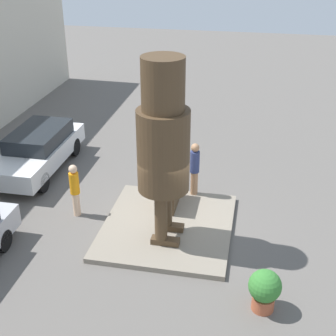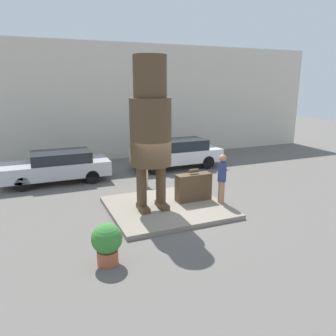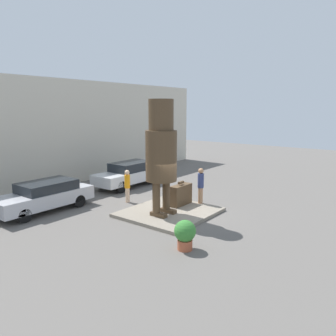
{
  "view_description": "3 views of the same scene",
  "coord_description": "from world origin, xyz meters",
  "px_view_note": "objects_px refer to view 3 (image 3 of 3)",
  "views": [
    {
      "loc": [
        -11.16,
        -2.23,
        7.81
      ],
      "look_at": [
        0.12,
        0.01,
        1.93
      ],
      "focal_mm": 50.0,
      "sensor_mm": 36.0,
      "label": 1
    },
    {
      "loc": [
        -4.22,
        -10.03,
        4.29
      ],
      "look_at": [
        0.05,
        0.05,
        1.49
      ],
      "focal_mm": 35.0,
      "sensor_mm": 36.0,
      "label": 2
    },
    {
      "loc": [
        -11.52,
        -8.79,
        4.81
      ],
      "look_at": [
        -0.01,
        0.07,
        2.15
      ],
      "focal_mm": 35.0,
      "sensor_mm": 36.0,
      "label": 3
    }
  ],
  "objects_px": {
    "parked_car_silver": "(44,195)",
    "parked_car_white": "(129,173)",
    "tourist": "(201,184)",
    "giant_suitcase": "(181,195)",
    "statue_figure": "(161,148)",
    "planter_pot": "(185,233)",
    "worker_hivis": "(127,185)"
  },
  "relations": [
    {
      "from": "tourist",
      "to": "parked_car_silver",
      "type": "distance_m",
      "value": 7.51
    },
    {
      "from": "statue_figure",
      "to": "worker_hivis",
      "type": "xyz_separation_m",
      "value": [
        0.77,
        2.87,
        -2.17
      ]
    },
    {
      "from": "parked_car_silver",
      "to": "parked_car_white",
      "type": "bearing_deg",
      "value": -177.09
    },
    {
      "from": "giant_suitcase",
      "to": "parked_car_silver",
      "type": "bearing_deg",
      "value": 131.82
    },
    {
      "from": "statue_figure",
      "to": "planter_pot",
      "type": "height_order",
      "value": "statue_figure"
    },
    {
      "from": "statue_figure",
      "to": "tourist",
      "type": "xyz_separation_m",
      "value": [
        2.5,
        -0.48,
        -1.98
      ]
    },
    {
      "from": "statue_figure",
      "to": "parked_car_silver",
      "type": "height_order",
      "value": "statue_figure"
    },
    {
      "from": "parked_car_silver",
      "to": "planter_pot",
      "type": "height_order",
      "value": "parked_car_silver"
    },
    {
      "from": "parked_car_silver",
      "to": "parked_car_white",
      "type": "height_order",
      "value": "parked_car_white"
    },
    {
      "from": "tourist",
      "to": "parked_car_silver",
      "type": "relative_size",
      "value": 0.39
    },
    {
      "from": "giant_suitcase",
      "to": "planter_pot",
      "type": "xyz_separation_m",
      "value": [
        -3.85,
        -2.91,
        -0.07
      ]
    },
    {
      "from": "tourist",
      "to": "parked_car_silver",
      "type": "height_order",
      "value": "tourist"
    },
    {
      "from": "statue_figure",
      "to": "planter_pot",
      "type": "bearing_deg",
      "value": -127.97
    },
    {
      "from": "worker_hivis",
      "to": "parked_car_white",
      "type": "bearing_deg",
      "value": 42.57
    },
    {
      "from": "statue_figure",
      "to": "parked_car_white",
      "type": "distance_m",
      "value": 6.69
    },
    {
      "from": "parked_car_white",
      "to": "worker_hivis",
      "type": "height_order",
      "value": "worker_hivis"
    },
    {
      "from": "planter_pot",
      "to": "giant_suitcase",
      "type": "bearing_deg",
      "value": 37.08
    },
    {
      "from": "planter_pot",
      "to": "tourist",
      "type": "bearing_deg",
      "value": 26.19
    },
    {
      "from": "giant_suitcase",
      "to": "planter_pot",
      "type": "bearing_deg",
      "value": -142.92
    },
    {
      "from": "statue_figure",
      "to": "parked_car_silver",
      "type": "xyz_separation_m",
      "value": [
        -2.65,
        4.98,
        -2.35
      ]
    },
    {
      "from": "parked_car_silver",
      "to": "parked_car_white",
      "type": "relative_size",
      "value": 0.99
    },
    {
      "from": "parked_car_silver",
      "to": "planter_pot",
      "type": "relative_size",
      "value": 4.36
    },
    {
      "from": "parked_car_white",
      "to": "worker_hivis",
      "type": "xyz_separation_m",
      "value": [
        -2.63,
        -2.42,
        0.12
      ]
    },
    {
      "from": "statue_figure",
      "to": "parked_car_white",
      "type": "xyz_separation_m",
      "value": [
        3.41,
        5.29,
        -2.29
      ]
    },
    {
      "from": "giant_suitcase",
      "to": "parked_car_white",
      "type": "distance_m",
      "value": 5.43
    },
    {
      "from": "parked_car_white",
      "to": "statue_figure",
      "type": "bearing_deg",
      "value": 57.21
    },
    {
      "from": "parked_car_silver",
      "to": "parked_car_white",
      "type": "xyz_separation_m",
      "value": [
        6.05,
        0.31,
        0.06
      ]
    },
    {
      "from": "statue_figure",
      "to": "planter_pot",
      "type": "xyz_separation_m",
      "value": [
        -2.17,
        -2.77,
        -2.51
      ]
    },
    {
      "from": "planter_pot",
      "to": "parked_car_white",
      "type": "bearing_deg",
      "value": 55.35
    },
    {
      "from": "giant_suitcase",
      "to": "worker_hivis",
      "type": "distance_m",
      "value": 2.89
    },
    {
      "from": "parked_car_white",
      "to": "planter_pot",
      "type": "xyz_separation_m",
      "value": [
        -5.57,
        -8.06,
        -0.22
      ]
    },
    {
      "from": "statue_figure",
      "to": "parked_car_white",
      "type": "height_order",
      "value": "statue_figure"
    }
  ]
}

